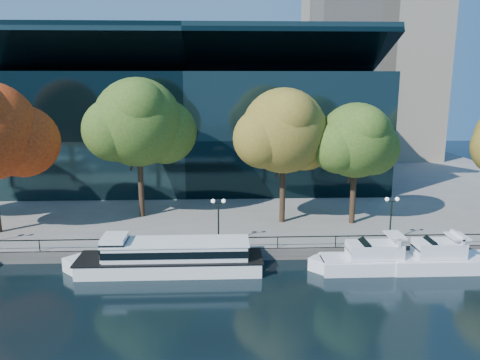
{
  "coord_description": "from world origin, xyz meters",
  "views": [
    {
      "loc": [
        0.22,
        -34.42,
        15.09
      ],
      "look_at": [
        1.99,
        8.0,
        5.92
      ],
      "focal_mm": 35.0,
      "sensor_mm": 36.0,
      "label": 1
    }
  ],
  "objects_px": {
    "cruiser_far": "(438,258)",
    "lamp_1": "(218,211)",
    "tree_2": "(140,124)",
    "tree_3": "(285,133)",
    "tour_boat": "(166,256)",
    "tree_4": "(357,142)",
    "lamp_2": "(391,209)",
    "cruiser_near": "(374,259)"
  },
  "relations": [
    {
      "from": "tree_2",
      "to": "tree_3",
      "type": "bearing_deg",
      "value": -10.02
    },
    {
      "from": "tree_3",
      "to": "lamp_1",
      "type": "xyz_separation_m",
      "value": [
        -6.55,
        -6.12,
        -6.04
      ]
    },
    {
      "from": "lamp_2",
      "to": "tree_4",
      "type": "bearing_deg",
      "value": 107.43
    },
    {
      "from": "tree_2",
      "to": "tree_3",
      "type": "xyz_separation_m",
      "value": [
        14.42,
        -2.55,
        -0.64
      ]
    },
    {
      "from": "tour_boat",
      "to": "lamp_2",
      "type": "height_order",
      "value": "lamp_2"
    },
    {
      "from": "tour_boat",
      "to": "tree_2",
      "type": "relative_size",
      "value": 1.12
    },
    {
      "from": "cruiser_near",
      "to": "tour_boat",
      "type": "bearing_deg",
      "value": 178.15
    },
    {
      "from": "tree_3",
      "to": "tree_4",
      "type": "xyz_separation_m",
      "value": [
        6.92,
        -0.66,
        -0.87
      ]
    },
    {
      "from": "tree_3",
      "to": "tree_2",
      "type": "bearing_deg",
      "value": 169.98
    },
    {
      "from": "tree_2",
      "to": "tree_4",
      "type": "bearing_deg",
      "value": -8.55
    },
    {
      "from": "lamp_1",
      "to": "tree_4",
      "type": "bearing_deg",
      "value": 22.07
    },
    {
      "from": "cruiser_far",
      "to": "tree_2",
      "type": "height_order",
      "value": "tree_2"
    },
    {
      "from": "lamp_2",
      "to": "tree_2",
      "type": "bearing_deg",
      "value": 159.4
    },
    {
      "from": "cruiser_far",
      "to": "lamp_2",
      "type": "xyz_separation_m",
      "value": [
        -2.48,
        4.21,
        2.99
      ]
    },
    {
      "from": "tour_boat",
      "to": "tree_3",
      "type": "bearing_deg",
      "value": 41.92
    },
    {
      "from": "cruiser_far",
      "to": "tree_3",
      "type": "height_order",
      "value": "tree_3"
    },
    {
      "from": "tree_2",
      "to": "lamp_2",
      "type": "height_order",
      "value": "tree_2"
    },
    {
      "from": "cruiser_far",
      "to": "lamp_1",
      "type": "bearing_deg",
      "value": 166.6
    },
    {
      "from": "tree_3",
      "to": "tree_4",
      "type": "distance_m",
      "value": 7.0
    },
    {
      "from": "cruiser_far",
      "to": "tree_4",
      "type": "height_order",
      "value": "tree_4"
    },
    {
      "from": "cruiser_far",
      "to": "tree_2",
      "type": "xyz_separation_m",
      "value": [
        -25.53,
        12.87,
        9.67
      ]
    },
    {
      "from": "cruiser_near",
      "to": "lamp_1",
      "type": "xyz_separation_m",
      "value": [
        -12.51,
        4.1,
        3.04
      ]
    },
    {
      "from": "lamp_1",
      "to": "cruiser_near",
      "type": "bearing_deg",
      "value": -18.14
    },
    {
      "from": "cruiser_near",
      "to": "tree_2",
      "type": "xyz_separation_m",
      "value": [
        -20.38,
        12.76,
        9.71
      ]
    },
    {
      "from": "cruiser_near",
      "to": "tree_4",
      "type": "xyz_separation_m",
      "value": [
        0.96,
        9.56,
        8.2
      ]
    },
    {
      "from": "tree_4",
      "to": "cruiser_near",
      "type": "bearing_deg",
      "value": -95.74
    },
    {
      "from": "lamp_1",
      "to": "cruiser_far",
      "type": "bearing_deg",
      "value": -13.4
    },
    {
      "from": "tree_4",
      "to": "lamp_2",
      "type": "height_order",
      "value": "tree_4"
    },
    {
      "from": "cruiser_near",
      "to": "tree_2",
      "type": "height_order",
      "value": "tree_2"
    },
    {
      "from": "tour_boat",
      "to": "tree_3",
      "type": "xyz_separation_m",
      "value": [
        10.78,
        9.68,
        8.72
      ]
    },
    {
      "from": "tree_2",
      "to": "tour_boat",
      "type": "bearing_deg",
      "value": -73.39
    },
    {
      "from": "tour_boat",
      "to": "cruiser_far",
      "type": "xyz_separation_m",
      "value": [
        21.89,
        -0.65,
        -0.3
      ]
    },
    {
      "from": "tour_boat",
      "to": "cruiser_near",
      "type": "distance_m",
      "value": 16.74
    },
    {
      "from": "lamp_2",
      "to": "tree_3",
      "type": "bearing_deg",
      "value": 144.66
    },
    {
      "from": "cruiser_near",
      "to": "lamp_1",
      "type": "distance_m",
      "value": 13.51
    },
    {
      "from": "tour_boat",
      "to": "cruiser_near",
      "type": "xyz_separation_m",
      "value": [
        16.73,
        -0.54,
        -0.35
      ]
    },
    {
      "from": "tree_2",
      "to": "lamp_1",
      "type": "bearing_deg",
      "value": -47.75
    },
    {
      "from": "cruiser_far",
      "to": "lamp_2",
      "type": "relative_size",
      "value": 2.37
    },
    {
      "from": "cruiser_far",
      "to": "cruiser_near",
      "type": "bearing_deg",
      "value": 178.78
    },
    {
      "from": "tree_4",
      "to": "lamp_1",
      "type": "distance_m",
      "value": 15.42
    },
    {
      "from": "tree_2",
      "to": "tree_3",
      "type": "relative_size",
      "value": 1.07
    },
    {
      "from": "cruiser_near",
      "to": "tree_2",
      "type": "distance_m",
      "value": 25.93
    }
  ]
}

